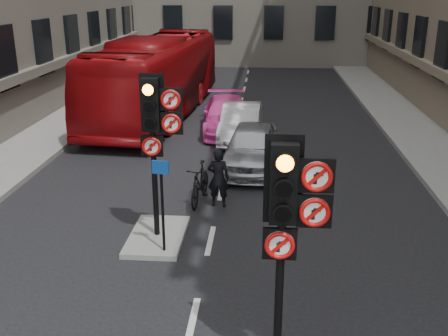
# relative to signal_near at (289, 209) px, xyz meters

# --- Properties ---
(pavement_left) EXTENTS (3.00, 50.00, 0.16)m
(pavement_left) POSITION_rel_signal_near_xyz_m (-8.69, 11.01, -2.50)
(pavement_left) COLOR gray
(pavement_left) RESTS_ON ground
(pavement_right) EXTENTS (3.00, 50.00, 0.16)m
(pavement_right) POSITION_rel_signal_near_xyz_m (5.71, 11.01, -2.50)
(pavement_right) COLOR gray
(pavement_right) RESTS_ON ground
(centre_island) EXTENTS (1.20, 2.00, 0.12)m
(centre_island) POSITION_rel_signal_near_xyz_m (-2.69, 4.01, -2.52)
(centre_island) COLOR gray
(centre_island) RESTS_ON ground
(signal_near) EXTENTS (0.91, 0.40, 3.58)m
(signal_near) POSITION_rel_signal_near_xyz_m (0.00, 0.00, 0.00)
(signal_near) COLOR black
(signal_near) RESTS_ON ground
(signal_far) EXTENTS (0.91, 0.40, 3.58)m
(signal_far) POSITION_rel_signal_near_xyz_m (-2.60, 4.00, 0.12)
(signal_far) COLOR black
(signal_far) RESTS_ON centre_island
(car_silver) EXTENTS (1.95, 4.16, 1.38)m
(car_silver) POSITION_rel_signal_near_xyz_m (-0.72, 9.00, -1.89)
(car_silver) COLOR #A9ABB1
(car_silver) RESTS_ON ground
(car_white) EXTENTS (1.51, 3.96, 1.29)m
(car_white) POSITION_rel_signal_near_xyz_m (-1.20, 12.18, -1.94)
(car_white) COLOR silver
(car_white) RESTS_ON ground
(car_pink) EXTENTS (2.18, 4.55, 1.28)m
(car_pink) POSITION_rel_signal_near_xyz_m (-1.81, 13.29, -1.94)
(car_pink) COLOR #ED45A8
(car_pink) RESTS_ON ground
(bus_red) EXTENTS (3.83, 12.31, 3.38)m
(bus_red) POSITION_rel_signal_near_xyz_m (-4.95, 15.71, -0.89)
(bus_red) COLOR maroon
(bus_red) RESTS_ON ground
(motorcycle) EXTENTS (0.69, 1.78, 1.04)m
(motorcycle) POSITION_rel_signal_near_xyz_m (-1.99, 6.19, -2.06)
(motorcycle) COLOR black
(motorcycle) RESTS_ON ground
(motorcyclist) EXTENTS (0.59, 0.41, 1.53)m
(motorcyclist) POSITION_rel_signal_near_xyz_m (-1.48, 5.97, -1.82)
(motorcyclist) COLOR black
(motorcyclist) RESTS_ON ground
(info_sign) EXTENTS (0.35, 0.12, 2.00)m
(info_sign) POSITION_rel_signal_near_xyz_m (-2.39, 3.25, -1.17)
(info_sign) COLOR black
(info_sign) RESTS_ON centre_island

